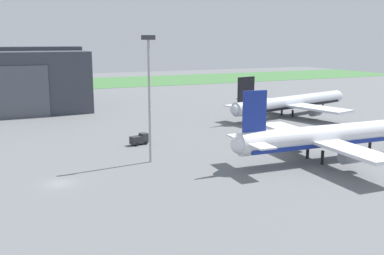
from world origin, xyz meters
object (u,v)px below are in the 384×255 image
(stair_truck, at_px, (139,139))
(apron_light_mast, at_px, (149,91))
(airliner_far_left, at_px, (291,103))
(airliner_near_right, at_px, (322,137))

(stair_truck, height_order, apron_light_mast, apron_light_mast)
(airliner_far_left, bearing_deg, apron_light_mast, -150.37)
(airliner_near_right, xyz_separation_m, airliner_far_left, (24.39, 42.04, -0.63))
(apron_light_mast, bearing_deg, stair_truck, 80.73)
(apron_light_mast, bearing_deg, airliner_near_right, -22.73)
(airliner_near_right, height_order, airliner_far_left, airliner_near_right)
(airliner_near_right, xyz_separation_m, stair_truck, (-26.30, 25.58, -3.18))
(airliner_far_left, relative_size, apron_light_mast, 2.06)
(airliner_far_left, bearing_deg, stair_truck, -162.01)
(airliner_far_left, relative_size, stair_truck, 11.42)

